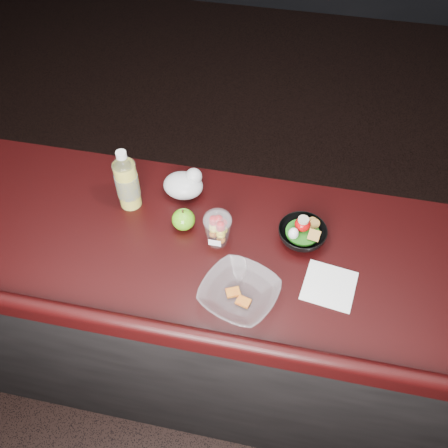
{
  "coord_description": "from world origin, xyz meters",
  "views": [
    {
      "loc": [
        0.33,
        -0.71,
        2.37
      ],
      "look_at": [
        0.11,
        0.33,
        1.1
      ],
      "focal_mm": 40.0,
      "sensor_mm": 36.0,
      "label": 1
    }
  ],
  "objects_px": {
    "fruit_cup": "(218,228)",
    "snack_bowl": "(302,233)",
    "lemonade_bottle": "(127,183)",
    "green_apple": "(183,219)",
    "takeout_bowl": "(239,294)"
  },
  "relations": [
    {
      "from": "fruit_cup",
      "to": "snack_bowl",
      "type": "bearing_deg",
      "value": 13.42
    },
    {
      "from": "lemonade_bottle",
      "to": "fruit_cup",
      "type": "height_order",
      "value": "lemonade_bottle"
    },
    {
      "from": "green_apple",
      "to": "takeout_bowl",
      "type": "distance_m",
      "value": 0.35
    },
    {
      "from": "snack_bowl",
      "to": "takeout_bowl",
      "type": "distance_m",
      "value": 0.32
    },
    {
      "from": "lemonade_bottle",
      "to": "takeout_bowl",
      "type": "bearing_deg",
      "value": -34.59
    },
    {
      "from": "lemonade_bottle",
      "to": "takeout_bowl",
      "type": "xyz_separation_m",
      "value": [
        0.46,
        -0.32,
        -0.08
      ]
    },
    {
      "from": "fruit_cup",
      "to": "snack_bowl",
      "type": "relative_size",
      "value": 0.65
    },
    {
      "from": "green_apple",
      "to": "snack_bowl",
      "type": "xyz_separation_m",
      "value": [
        0.41,
        0.03,
        -0.01
      ]
    },
    {
      "from": "lemonade_bottle",
      "to": "takeout_bowl",
      "type": "distance_m",
      "value": 0.56
    },
    {
      "from": "fruit_cup",
      "to": "snack_bowl",
      "type": "distance_m",
      "value": 0.29
    },
    {
      "from": "lemonade_bottle",
      "to": "green_apple",
      "type": "relative_size",
      "value": 2.94
    },
    {
      "from": "takeout_bowl",
      "to": "fruit_cup",
      "type": "bearing_deg",
      "value": 118.33
    },
    {
      "from": "lemonade_bottle",
      "to": "green_apple",
      "type": "xyz_separation_m",
      "value": [
        0.22,
        -0.07,
        -0.07
      ]
    },
    {
      "from": "snack_bowl",
      "to": "takeout_bowl",
      "type": "bearing_deg",
      "value": -120.69
    },
    {
      "from": "lemonade_bottle",
      "to": "snack_bowl",
      "type": "bearing_deg",
      "value": -3.62
    }
  ]
}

